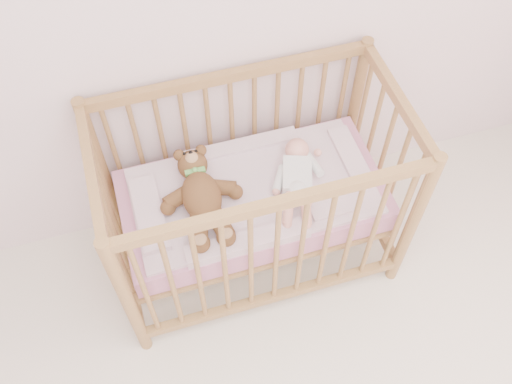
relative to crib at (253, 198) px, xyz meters
name	(u,v)px	position (x,y,z in m)	size (l,w,h in m)	color
crib	(253,198)	(0.00, 0.00, 0.00)	(1.36, 0.76, 1.00)	#AD7A49
mattress	(253,200)	(0.00, 0.00, -0.01)	(1.22, 0.62, 0.13)	#C67B99
blanket	(253,191)	(0.00, 0.00, 0.06)	(1.10, 0.58, 0.06)	#CF8FA6
baby	(297,174)	(0.21, -0.02, 0.14)	(0.24, 0.51, 0.12)	white
teddy_bear	(202,196)	(-0.24, -0.02, 0.15)	(0.39, 0.55, 0.15)	brown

